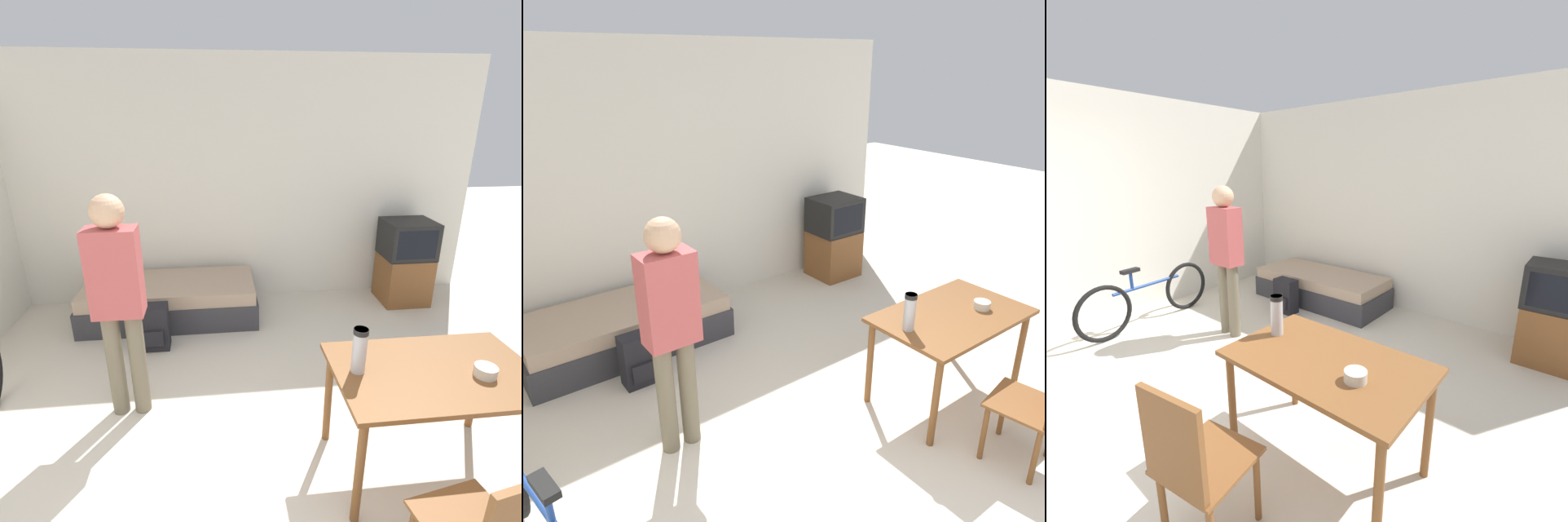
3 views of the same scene
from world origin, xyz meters
The scene contains 10 objects.
wall_back centered at (0.00, 3.48, 1.35)m, with size 5.69×0.06×2.70m.
daybed centered at (-0.69, 2.97, 0.21)m, with size 1.83×0.82×0.42m.
tv centered at (1.99, 3.09, 0.49)m, with size 0.55×0.50×0.97m.
dining_table centered at (1.06, 0.76, 0.64)m, with size 1.18×0.73×0.73m.
wooden_chair centered at (0.89, -0.06, 0.51)m, with size 0.47×0.47×0.91m.
bicycle centered at (-1.83, 1.07, 0.33)m, with size 0.30×1.71×0.73m.
person_standing centered at (-0.85, 1.51, 0.96)m, with size 0.34×0.22×1.65m.
thermos_flask centered at (0.60, 0.80, 0.88)m, with size 0.09×0.09×0.28m.
mate_bowl centered at (1.31, 0.67, 0.76)m, with size 0.12×0.12×0.06m.
backpack centered at (-0.80, 2.36, 0.22)m, with size 0.29×0.20×0.45m.
Camera 2 is at (-1.98, -1.18, 2.52)m, focal length 35.00 mm.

